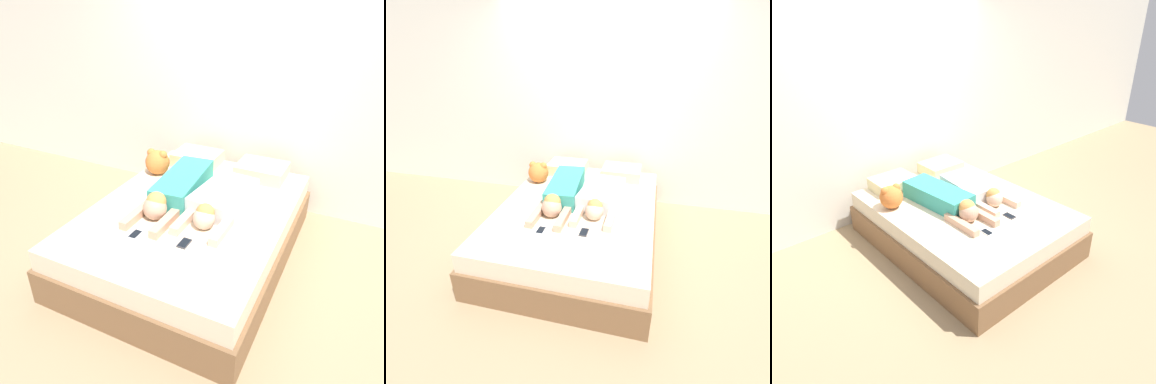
# 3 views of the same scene
# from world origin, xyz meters

# --- Properties ---
(ground_plane) EXTENTS (12.00, 12.00, 0.00)m
(ground_plane) POSITION_xyz_m (0.00, 0.00, 0.00)
(ground_plane) COLOR #9E8460
(wall_back) EXTENTS (12.00, 0.06, 2.60)m
(wall_back) POSITION_xyz_m (0.00, 1.24, 1.30)
(wall_back) COLOR silver
(wall_back) RESTS_ON ground_plane
(bed) EXTENTS (1.62, 2.17, 0.48)m
(bed) POSITION_xyz_m (0.00, 0.00, 0.24)
(bed) COLOR brown
(bed) RESTS_ON ground_plane
(pillow_head_left) EXTENTS (0.47, 0.38, 0.14)m
(pillow_head_left) POSITION_xyz_m (-0.35, 0.84, 0.55)
(pillow_head_left) COLOR beige
(pillow_head_left) RESTS_ON bed
(pillow_head_right) EXTENTS (0.47, 0.38, 0.14)m
(pillow_head_right) POSITION_xyz_m (0.35, 0.84, 0.55)
(pillow_head_right) COLOR beige
(pillow_head_right) RESTS_ON bed
(person_left) EXTENTS (0.39, 1.16, 0.22)m
(person_left) POSITION_xyz_m (-0.19, 0.08, 0.57)
(person_left) COLOR teal
(person_left) RESTS_ON bed
(person_right) EXTENTS (0.44, 0.94, 0.20)m
(person_right) POSITION_xyz_m (0.22, 0.07, 0.56)
(person_right) COLOR silver
(person_right) RESTS_ON bed
(cell_phone_left) EXTENTS (0.07, 0.13, 0.01)m
(cell_phone_left) POSITION_xyz_m (-0.20, -0.55, 0.48)
(cell_phone_left) COLOR silver
(cell_phone_left) RESTS_ON bed
(cell_phone_right) EXTENTS (0.07, 0.13, 0.01)m
(cell_phone_right) POSITION_xyz_m (0.18, -0.49, 0.48)
(cell_phone_right) COLOR #2D2D33
(cell_phone_right) RESTS_ON bed
(plush_toy) EXTENTS (0.24, 0.24, 0.26)m
(plush_toy) POSITION_xyz_m (-0.61, 0.46, 0.61)
(plush_toy) COLOR orange
(plush_toy) RESTS_ON bed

